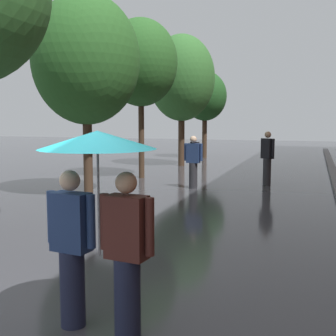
{
  "coord_description": "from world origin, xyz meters",
  "views": [
    {
      "loc": [
        2.45,
        -3.46,
        2.17
      ],
      "look_at": [
        0.18,
        3.36,
        1.35
      ],
      "focal_mm": 47.0,
      "sensor_mm": 36.0,
      "label": 1
    }
  ],
  "objects_px": {
    "street_tree_4": "(205,96)",
    "pedestrian_walking_midground": "(193,160)",
    "couple_under_umbrella": "(98,198)",
    "street_tree_2": "(141,63)",
    "pedestrian_walking_far": "(267,158)",
    "street_tree_3": "(182,78)",
    "street_tree_1": "(86,60)"
  },
  "relations": [
    {
      "from": "street_tree_3",
      "to": "pedestrian_walking_far",
      "type": "bearing_deg",
      "value": -47.55
    },
    {
      "from": "street_tree_1",
      "to": "pedestrian_walking_far",
      "type": "height_order",
      "value": "street_tree_1"
    },
    {
      "from": "couple_under_umbrella",
      "to": "pedestrian_walking_midground",
      "type": "bearing_deg",
      "value": 99.31
    },
    {
      "from": "street_tree_1",
      "to": "street_tree_3",
      "type": "xyz_separation_m",
      "value": [
        0.27,
        8.22,
        0.19
      ]
    },
    {
      "from": "street_tree_4",
      "to": "couple_under_umbrella",
      "type": "height_order",
      "value": "street_tree_4"
    },
    {
      "from": "street_tree_4",
      "to": "street_tree_3",
      "type": "bearing_deg",
      "value": -90.96
    },
    {
      "from": "street_tree_2",
      "to": "street_tree_4",
      "type": "bearing_deg",
      "value": 88.16
    },
    {
      "from": "couple_under_umbrella",
      "to": "pedestrian_walking_midground",
      "type": "relative_size",
      "value": 1.26
    },
    {
      "from": "street_tree_1",
      "to": "couple_under_umbrella",
      "type": "relative_size",
      "value": 2.7
    },
    {
      "from": "couple_under_umbrella",
      "to": "pedestrian_walking_far",
      "type": "relative_size",
      "value": 1.18
    },
    {
      "from": "street_tree_1",
      "to": "street_tree_2",
      "type": "bearing_deg",
      "value": 89.0
    },
    {
      "from": "street_tree_4",
      "to": "pedestrian_walking_midground",
      "type": "height_order",
      "value": "street_tree_4"
    },
    {
      "from": "street_tree_2",
      "to": "pedestrian_walking_far",
      "type": "bearing_deg",
      "value": -4.43
    },
    {
      "from": "street_tree_1",
      "to": "street_tree_3",
      "type": "relative_size",
      "value": 0.94
    },
    {
      "from": "street_tree_1",
      "to": "pedestrian_walking_midground",
      "type": "relative_size",
      "value": 3.41
    },
    {
      "from": "street_tree_4",
      "to": "pedestrian_walking_midground",
      "type": "distance_m",
      "value": 10.77
    },
    {
      "from": "street_tree_2",
      "to": "pedestrian_walking_midground",
      "type": "height_order",
      "value": "street_tree_2"
    },
    {
      "from": "street_tree_4",
      "to": "pedestrian_walking_far",
      "type": "height_order",
      "value": "street_tree_4"
    },
    {
      "from": "couple_under_umbrella",
      "to": "pedestrian_walking_midground",
      "type": "xyz_separation_m",
      "value": [
        -1.51,
        9.2,
        -0.52
      ]
    },
    {
      "from": "street_tree_1",
      "to": "street_tree_3",
      "type": "distance_m",
      "value": 8.23
    },
    {
      "from": "street_tree_4",
      "to": "couple_under_umbrella",
      "type": "xyz_separation_m",
      "value": [
        3.66,
        -19.46,
        -1.93
      ]
    },
    {
      "from": "street_tree_2",
      "to": "pedestrian_walking_midground",
      "type": "bearing_deg",
      "value": -35.8
    },
    {
      "from": "couple_under_umbrella",
      "to": "street_tree_2",
      "type": "bearing_deg",
      "value": 109.76
    },
    {
      "from": "street_tree_2",
      "to": "street_tree_4",
      "type": "distance_m",
      "value": 8.55
    },
    {
      "from": "street_tree_1",
      "to": "pedestrian_walking_midground",
      "type": "bearing_deg",
      "value": 40.23
    },
    {
      "from": "street_tree_4",
      "to": "couple_under_umbrella",
      "type": "bearing_deg",
      "value": -79.35
    },
    {
      "from": "street_tree_2",
      "to": "couple_under_umbrella",
      "type": "height_order",
      "value": "street_tree_2"
    },
    {
      "from": "street_tree_2",
      "to": "street_tree_4",
      "type": "relative_size",
      "value": 1.22
    },
    {
      "from": "street_tree_1",
      "to": "street_tree_4",
      "type": "distance_m",
      "value": 12.38
    },
    {
      "from": "street_tree_3",
      "to": "street_tree_4",
      "type": "height_order",
      "value": "street_tree_3"
    },
    {
      "from": "street_tree_3",
      "to": "couple_under_umbrella",
      "type": "distance_m",
      "value": 15.97
    },
    {
      "from": "pedestrian_walking_midground",
      "to": "street_tree_3",
      "type": "bearing_deg",
      "value": 109.95
    }
  ]
}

